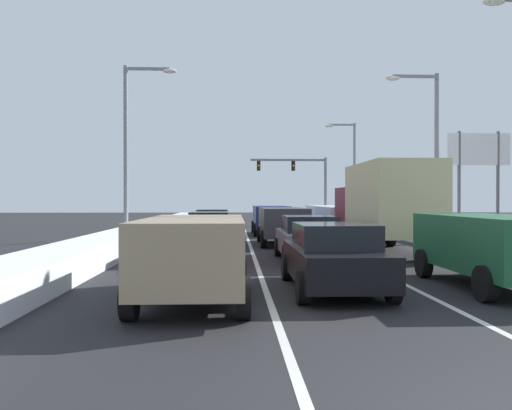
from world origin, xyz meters
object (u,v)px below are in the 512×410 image
traffic_light_gantry (302,175)px  street_lamp_left_mid (133,137)px  sedan_maroon_left_lane_fourth (213,223)px  suv_tan_left_lane_nearest (194,251)px  roadside_sign_right (479,161)px  street_lamp_right_far (350,164)px  suv_green_right_lane_nearest (491,244)px  suv_navy_center_lane_fourth (271,217)px  street_lamp_right_mid (430,141)px  sedan_black_center_lane_nearest (333,257)px  box_truck_right_lane_second (385,203)px  suv_charcoal_center_lane_third (283,222)px  sedan_gray_center_lane_second (308,238)px  suv_silver_right_lane_third (341,219)px  sedan_green_left_lane_third (209,229)px  sedan_red_left_lane_second (207,238)px  suv_white_right_lane_fourth (326,216)px

traffic_light_gantry → street_lamp_left_mid: street_lamp_left_mid is taller
sedan_maroon_left_lane_fourth → suv_tan_left_lane_nearest: bearing=-88.8°
roadside_sign_right → street_lamp_right_far: bearing=97.7°
suv_green_right_lane_nearest → sedan_maroon_left_lane_fourth: bearing=112.7°
suv_navy_center_lane_fourth → street_lamp_right_far: size_ratio=0.57×
traffic_light_gantry → street_lamp_right_mid: 26.16m
sedan_maroon_left_lane_fourth → street_lamp_right_mid: bearing=-18.0°
sedan_black_center_lane_nearest → suv_tan_left_lane_nearest: suv_tan_left_lane_nearest is taller
box_truck_right_lane_second → suv_tan_left_lane_nearest: box_truck_right_lane_second is taller
suv_charcoal_center_lane_third → sedan_maroon_left_lane_fourth: (-3.37, 5.08, -0.25)m
suv_tan_left_lane_nearest → traffic_light_gantry: size_ratio=0.65×
suv_green_right_lane_nearest → sedan_gray_center_lane_second: (-3.46, 5.48, -0.25)m
traffic_light_gantry → street_lamp_right_far: street_lamp_right_far is taller
suv_silver_right_lane_third → street_lamp_right_far: 17.75m
street_lamp_left_mid → roadside_sign_right: (17.46, -0.57, -1.19)m
suv_tan_left_lane_nearest → roadside_sign_right: size_ratio=0.89×
suv_silver_right_lane_third → suv_tan_left_lane_nearest: 18.13m
sedan_black_center_lane_nearest → suv_navy_center_lane_fourth: (-0.05, 19.19, 0.25)m
sedan_green_left_lane_third → street_lamp_left_mid: (-4.02, 3.62, 4.44)m
box_truck_right_lane_second → street_lamp_right_mid: 7.50m
sedan_black_center_lane_nearest → sedan_green_left_lane_third: (-3.30, 11.37, 0.00)m
box_truck_right_lane_second → street_lamp_right_far: size_ratio=0.84×
street_lamp_right_far → suv_charcoal_center_lane_third: bearing=-110.6°
suv_green_right_lane_nearest → suv_charcoal_center_lane_third: bearing=107.4°
sedan_black_center_lane_nearest → sedan_gray_center_lane_second: bearing=87.5°
sedan_red_left_lane_second → street_lamp_right_far: (10.80, 26.79, 4.33)m
street_lamp_right_mid → traffic_light_gantry: bearing=96.4°
sedan_red_left_lane_second → sedan_green_left_lane_third: same height
sedan_gray_center_lane_second → traffic_light_gantry: traffic_light_gantry is taller
suv_white_right_lane_fourth → street_lamp_right_far: 12.10m
sedan_green_left_lane_third → street_lamp_right_mid: 11.67m
traffic_light_gantry → sedan_gray_center_lane_second: bearing=-97.1°
suv_tan_left_lane_nearest → street_lamp_right_mid: street_lamp_right_mid is taller
suv_white_right_lane_fourth → suv_charcoal_center_lane_third: bearing=-110.6°
sedan_gray_center_lane_second → street_lamp_right_far: bearing=74.6°
box_truck_right_lane_second → street_lamp_left_mid: bearing=147.2°
box_truck_right_lane_second → street_lamp_left_mid: 13.26m
traffic_light_gantry → street_lamp_right_mid: bearing=-83.6°
suv_green_right_lane_nearest → street_lamp_right_far: 32.90m
sedan_red_left_lane_second → street_lamp_left_mid: bearing=114.6°
sedan_red_left_lane_second → suv_silver_right_lane_third: bearing=57.0°
suv_tan_left_lane_nearest → sedan_maroon_left_lane_fourth: 18.26m
sedan_maroon_left_lane_fourth → street_lamp_right_far: (11.07, 15.43, 4.33)m
suv_green_right_lane_nearest → sedan_gray_center_lane_second: suv_green_right_lane_nearest is taller
suv_charcoal_center_lane_third → suv_navy_center_lane_fourth: size_ratio=1.00×
suv_green_right_lane_nearest → street_lamp_right_far: size_ratio=0.57×
suv_green_right_lane_nearest → roadside_sign_right: size_ratio=0.89×
sedan_red_left_lane_second → traffic_light_gantry: size_ratio=0.60×
suv_green_right_lane_nearest → suv_navy_center_lane_fourth: (-3.76, 18.96, 0.00)m
sedan_gray_center_lane_second → sedan_green_left_lane_third: bearing=122.0°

